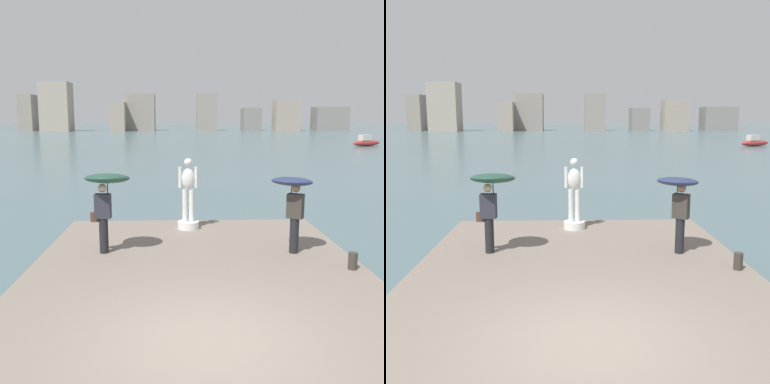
# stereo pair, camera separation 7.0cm
# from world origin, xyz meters

# --- Properties ---
(ground_plane) EXTENTS (400.00, 400.00, 0.00)m
(ground_plane) POSITION_xyz_m (0.00, 40.00, 0.00)
(ground_plane) COLOR #4C666B
(pier) EXTENTS (7.54, 10.85, 0.40)m
(pier) POSITION_xyz_m (0.00, 2.43, 0.20)
(pier) COLOR slate
(pier) RESTS_ON ground
(statue_white_figure) EXTENTS (0.64, 0.64, 2.13)m
(statue_white_figure) POSITION_xyz_m (-0.11, 6.77, 1.22)
(statue_white_figure) COLOR white
(statue_white_figure) RESTS_ON pier
(onlooker_left) EXTENTS (1.15, 1.17, 2.03)m
(onlooker_left) POSITION_xyz_m (-2.17, 4.45, 1.99)
(onlooker_left) COLOR black
(onlooker_left) RESTS_ON pier
(onlooker_right) EXTENTS (1.39, 1.39, 1.92)m
(onlooker_right) POSITION_xyz_m (2.38, 4.31, 1.89)
(onlooker_right) COLOR black
(onlooker_right) RESTS_ON pier
(mooring_bollard) EXTENTS (0.20, 0.20, 0.38)m
(mooring_bollard) POSITION_xyz_m (3.42, 3.00, 0.59)
(mooring_bollard) COLOR #38332D
(mooring_bollard) RESTS_ON pier
(boat_mid) EXTENTS (4.87, 3.04, 1.50)m
(boat_mid) POSITION_xyz_m (24.83, 51.61, 0.54)
(boat_mid) COLOR #9E2D28
(boat_mid) RESTS_ON ground
(distant_skyline) EXTENTS (93.69, 13.06, 13.37)m
(distant_skyline) POSITION_xyz_m (-3.75, 122.21, 5.05)
(distant_skyline) COLOR gray
(distant_skyline) RESTS_ON ground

